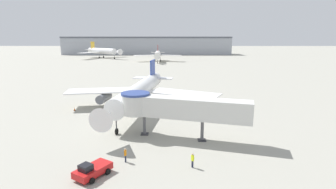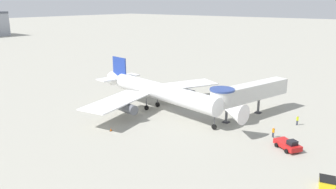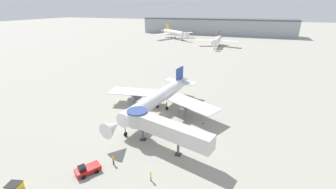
% 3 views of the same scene
% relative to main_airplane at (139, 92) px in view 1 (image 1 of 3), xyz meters
% --- Properties ---
extents(ground_plane, '(800.00, 800.00, 0.00)m').
position_rel_main_airplane_xyz_m(ground_plane, '(0.98, -0.03, -3.71)').
color(ground_plane, '#9E9B8E').
extents(main_airplane, '(31.18, 33.61, 8.71)m').
position_rel_main_airplane_xyz_m(main_airplane, '(0.00, 0.00, 0.00)').
color(main_airplane, white).
rests_on(main_airplane, ground_plane).
extents(jet_bridge, '(17.94, 7.65, 6.14)m').
position_rel_main_airplane_xyz_m(jet_bridge, '(6.48, -13.96, 0.76)').
color(jet_bridge, silver).
rests_on(jet_bridge, ground_plane).
extents(pushback_tug_red, '(3.66, 4.28, 1.64)m').
position_rel_main_airplane_xyz_m(pushback_tug_red, '(-1.99, -24.64, -3.00)').
color(pushback_tug_red, red).
rests_on(pushback_tug_red, ground_plane).
extents(traffic_cone_starboard_wing, '(0.43, 0.43, 0.70)m').
position_rel_main_airplane_xyz_m(traffic_cone_starboard_wing, '(12.10, -2.03, -3.37)').
color(traffic_cone_starboard_wing, black).
rests_on(traffic_cone_starboard_wing, ground_plane).
extents(traffic_cone_port_wing, '(0.39, 0.39, 0.65)m').
position_rel_main_airplane_xyz_m(traffic_cone_port_wing, '(-12.55, -0.19, -3.40)').
color(traffic_cone_port_wing, black).
rests_on(traffic_cone_port_wing, ground_plane).
extents(ground_crew_marshaller, '(0.32, 0.37, 1.67)m').
position_rel_main_airplane_xyz_m(ground_crew_marshaller, '(8.33, -22.70, -2.75)').
color(ground_crew_marshaller, '#1E2338').
rests_on(ground_crew_marshaller, ground_plane).
extents(ground_crew_wing_walker, '(0.23, 0.34, 1.65)m').
position_rel_main_airplane_xyz_m(ground_crew_wing_walker, '(0.86, -21.46, -2.76)').
color(ground_crew_wing_walker, '#1E2338').
rests_on(ground_crew_wing_walker, ground_plane).
extents(background_jet_red_tail, '(28.42, 28.34, 9.51)m').
position_rel_main_airplane_xyz_m(background_jet_red_tail, '(-1.25, 104.27, 0.50)').
color(background_jet_red_tail, white).
rests_on(background_jet_red_tail, ground_plane).
extents(background_jet_gold_tail, '(29.33, 29.87, 11.05)m').
position_rel_main_airplane_xyz_m(background_jet_gold_tail, '(-39.66, 131.04, 1.13)').
color(background_jet_gold_tail, white).
rests_on(background_jet_gold_tail, ground_plane).
extents(terminal_building, '(137.39, 22.91, 14.56)m').
position_rel_main_airplane_xyz_m(terminal_building, '(-13.29, 174.97, 3.58)').
color(terminal_building, '#999EA8').
rests_on(terminal_building, ground_plane).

